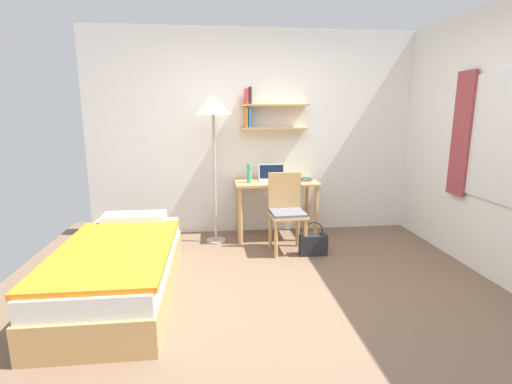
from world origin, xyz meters
TOP-DOWN VIEW (x-y plane):
  - ground_plane at (0.00, 0.00)m, footprint 5.28×5.28m
  - wall_back at (0.00, 2.02)m, footprint 4.40×0.27m
  - bed at (-1.45, 0.27)m, footprint 0.92×1.90m
  - desk at (0.16, 1.70)m, footprint 1.03×0.54m
  - desk_chair at (0.20, 1.21)m, footprint 0.42×0.42m
  - standing_lamp at (-0.61, 1.59)m, footprint 0.41×0.41m
  - laptop at (0.11, 1.74)m, footprint 0.34×0.21m
  - water_bottle at (-0.19, 1.62)m, footprint 0.06×0.06m
  - book_stack at (0.52, 1.72)m, footprint 0.20×0.24m
  - handbag at (0.48, 1.03)m, footprint 0.31×0.13m

SIDE VIEW (x-z plane):
  - ground_plane at x=0.00m, z-range 0.00..0.00m
  - handbag at x=0.48m, z-range -0.07..0.32m
  - bed at x=-1.45m, z-range -0.03..0.51m
  - desk_chair at x=0.20m, z-range 0.04..0.94m
  - desk at x=0.16m, z-range 0.22..0.95m
  - book_stack at x=0.52m, z-range 0.73..0.79m
  - laptop at x=0.11m, z-range 0.68..0.89m
  - water_bottle at x=-0.19m, z-range 0.73..0.96m
  - wall_back at x=0.00m, z-range 0.01..2.61m
  - standing_lamp at x=-0.61m, z-range 0.69..2.46m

